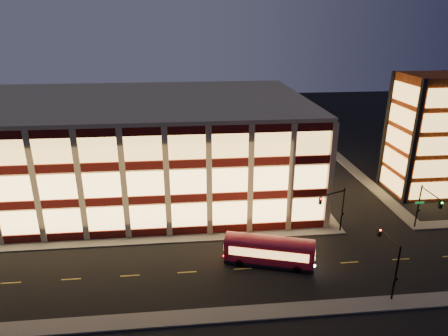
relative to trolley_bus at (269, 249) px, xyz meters
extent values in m
plane|color=black|center=(-13.01, 5.30, -1.81)|extent=(200.00, 200.00, 0.00)
cube|color=#514F4C|center=(-16.01, 6.30, -1.74)|extent=(54.00, 2.00, 0.15)
cube|color=#514F4C|center=(9.99, 22.30, -1.74)|extent=(2.00, 30.00, 0.15)
cube|color=#514F4C|center=(20.99, 22.30, -1.74)|extent=(2.00, 30.00, 0.15)
cube|color=#514F4C|center=(-13.01, -7.70, -1.74)|extent=(100.00, 2.00, 0.15)
cube|color=tan|center=(-16.01, 22.30, 5.19)|extent=(50.00, 30.00, 14.00)
cube|color=tan|center=(-16.01, 22.30, 12.44)|extent=(50.40, 30.40, 0.50)
cube|color=#470C0A|center=(-16.01, 7.18, -1.16)|extent=(50.10, 0.25, 1.00)
cube|color=#FFC56B|center=(-16.01, 7.20, 0.94)|extent=(49.00, 0.20, 3.00)
cube|color=#470C0A|center=(9.11, 22.30, -1.16)|extent=(0.25, 30.10, 1.00)
cube|color=#FFC56B|center=(9.09, 22.30, 0.94)|extent=(0.20, 29.00, 3.00)
cube|color=#470C0A|center=(-16.01, 7.18, 3.24)|extent=(50.10, 0.25, 1.00)
cube|color=#FFC56B|center=(-16.01, 7.20, 5.34)|extent=(49.00, 0.20, 3.00)
cube|color=#470C0A|center=(9.11, 22.30, 3.24)|extent=(0.25, 30.10, 1.00)
cube|color=#FFC56B|center=(9.09, 22.30, 5.34)|extent=(0.20, 29.00, 3.00)
cube|color=#470C0A|center=(-16.01, 7.18, 7.64)|extent=(50.10, 0.25, 1.00)
cube|color=#FFC56B|center=(-16.01, 7.20, 9.74)|extent=(49.00, 0.20, 3.00)
cube|color=#470C0A|center=(9.11, 22.30, 7.64)|extent=(0.25, 30.10, 1.00)
cube|color=#FFC56B|center=(9.09, 22.30, 9.74)|extent=(0.20, 29.00, 3.00)
cube|color=#8C3814|center=(26.99, 17.30, 7.19)|extent=(8.00, 8.00, 18.00)
cube|color=black|center=(22.99, 13.30, 7.19)|extent=(0.60, 0.60, 18.00)
cube|color=black|center=(22.99, 21.30, 7.19)|extent=(0.60, 0.60, 18.00)
cube|color=black|center=(30.99, 21.30, 7.19)|extent=(0.60, 0.60, 18.00)
cube|color=#FDBA58|center=(26.99, 13.22, -0.01)|extent=(6.60, 0.16, 2.60)
cube|color=#FDBA58|center=(22.91, 17.30, -0.01)|extent=(0.16, 6.60, 2.60)
cube|color=#FDBA58|center=(26.99, 13.22, 3.39)|extent=(6.60, 0.16, 2.60)
cube|color=#FDBA58|center=(22.91, 17.30, 3.39)|extent=(0.16, 6.60, 2.60)
cube|color=#FDBA58|center=(26.99, 13.22, 6.79)|extent=(6.60, 0.16, 2.60)
cube|color=#FDBA58|center=(22.91, 17.30, 6.79)|extent=(0.16, 6.60, 2.60)
cube|color=#FDBA58|center=(26.99, 13.22, 10.19)|extent=(6.60, 0.16, 2.60)
cube|color=#FDBA58|center=(22.91, 17.30, 10.19)|extent=(0.16, 6.60, 2.60)
cube|color=#FDBA58|center=(22.91, 17.30, 13.59)|extent=(0.16, 6.60, 2.60)
cylinder|color=black|center=(10.49, 6.10, 1.19)|extent=(0.18, 0.18, 6.00)
cylinder|color=black|center=(8.74, 5.35, 3.89)|extent=(3.56, 1.63, 0.14)
cube|color=black|center=(6.99, 4.60, 3.39)|extent=(0.32, 0.32, 0.95)
sphere|color=#FF0C05|center=(6.99, 4.42, 3.69)|extent=(0.20, 0.20, 0.20)
cube|color=black|center=(10.49, 5.90, 0.79)|extent=(0.25, 0.18, 0.28)
cylinder|color=black|center=(20.49, 6.10, 1.19)|extent=(0.18, 0.18, 6.00)
cylinder|color=black|center=(20.49, 4.10, 3.89)|extent=(0.14, 4.00, 0.14)
cube|color=black|center=(20.49, 2.10, 3.39)|extent=(0.32, 0.32, 0.95)
sphere|color=#0CFF26|center=(20.49, 1.92, 3.69)|extent=(0.20, 0.20, 0.20)
cube|color=black|center=(20.49, 5.90, 0.79)|extent=(0.25, 0.18, 0.28)
cube|color=#0C7226|center=(20.49, 5.95, 1.79)|extent=(1.20, 0.06, 0.28)
cylinder|color=black|center=(10.49, -7.20, 1.19)|extent=(0.18, 0.18, 6.00)
cylinder|color=black|center=(10.49, -5.20, 3.89)|extent=(0.14, 4.00, 0.14)
cube|color=black|center=(10.49, -3.20, 3.39)|extent=(0.32, 0.32, 0.95)
sphere|color=#FF0C05|center=(10.49, -3.38, 3.69)|extent=(0.20, 0.20, 0.20)
cube|color=black|center=(10.49, -7.40, 0.79)|extent=(0.25, 0.18, 0.28)
cube|color=#A0081C|center=(0.00, 0.00, -0.17)|extent=(9.94, 5.15, 2.22)
cube|color=black|center=(0.00, 0.00, -1.47)|extent=(9.94, 5.15, 0.34)
cylinder|color=black|center=(-3.27, -0.10, -1.38)|extent=(0.92, 0.53, 0.87)
cylinder|color=black|center=(-2.64, 1.93, -1.38)|extent=(0.92, 0.53, 0.87)
cylinder|color=black|center=(2.64, -1.93, -1.38)|extent=(0.92, 0.53, 0.87)
cylinder|color=black|center=(3.27, 0.10, -1.38)|extent=(0.92, 0.53, 0.87)
cube|color=#FDBA58|center=(-0.36, -1.18, 0.12)|extent=(8.14, 2.56, 0.97)
cube|color=#FDBA58|center=(0.36, 1.18, 0.12)|extent=(8.14, 2.56, 0.97)
camera|label=1|loc=(-8.73, -36.85, 23.58)|focal=32.00mm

